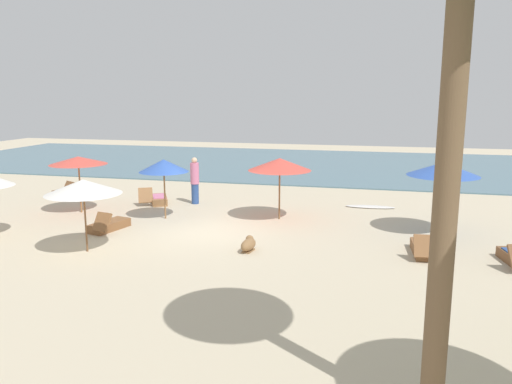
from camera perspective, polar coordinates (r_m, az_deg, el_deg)
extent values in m
plane|color=beige|center=(16.92, -5.39, -4.50)|extent=(60.00, 60.00, 0.00)
cube|color=slate|center=(33.13, 4.30, 3.20)|extent=(48.00, 16.00, 0.06)
cylinder|color=olive|center=(20.54, -19.14, 0.72)|extent=(0.06, 0.06, 2.12)
cone|color=#D84C3F|center=(20.40, -19.31, 3.37)|extent=(2.15, 2.15, 0.30)
cylinder|color=brown|center=(15.37, -18.60, -2.64)|extent=(0.05, 0.05, 2.07)
cone|color=white|center=(15.20, -18.80, 0.56)|extent=(2.16, 2.16, 0.42)
cylinder|color=brown|center=(17.50, 20.05, -0.74)|extent=(0.05, 0.05, 2.30)
cone|color=#3359B2|center=(17.33, 20.26, 2.44)|extent=(2.28, 2.28, 0.44)
cylinder|color=brown|center=(18.37, 2.65, 0.28)|extent=(0.06, 0.06, 2.19)
cone|color=#D84C3F|center=(18.22, 2.67, 3.13)|extent=(2.27, 2.27, 0.44)
cylinder|color=olive|center=(18.72, -10.21, 0.23)|extent=(0.06, 0.06, 2.13)
cone|color=#3359B2|center=(18.58, -10.30, 2.93)|extent=(1.79, 1.79, 0.45)
cube|color=brown|center=(17.81, -16.13, -3.64)|extent=(0.92, 1.60, 0.28)
cube|color=brown|center=(17.09, -16.86, -3.25)|extent=(0.64, 0.51, 0.59)
cube|color=brown|center=(24.35, -20.05, -0.01)|extent=(1.19, 1.61, 0.28)
cube|color=brown|center=(23.62, -20.32, 0.39)|extent=(0.68, 0.60, 0.59)
cube|color=#2D4C8C|center=(24.33, -20.07, 0.35)|extent=(0.92, 1.17, 0.03)
cube|color=olive|center=(21.61, -10.78, -0.86)|extent=(1.21, 1.61, 0.28)
cube|color=olive|center=(21.13, -12.29, -0.36)|extent=(0.69, 0.61, 0.59)
cube|color=#D17299|center=(21.58, -10.79, -0.46)|extent=(0.93, 1.17, 0.03)
cube|color=brown|center=(15.34, 18.31, -6.11)|extent=(0.70, 1.54, 0.28)
cube|color=brown|center=(14.59, 18.39, -5.79)|extent=(0.60, 0.45, 0.58)
cylinder|color=#2D4C8C|center=(21.22, -6.84, -0.19)|extent=(0.34, 0.34, 0.84)
cylinder|color=#D17299|center=(21.08, -6.89, 2.09)|extent=(0.40, 0.40, 0.87)
sphere|color=beige|center=(21.00, -6.93, 3.55)|extent=(0.24, 0.24, 0.24)
cylinder|color=brown|center=(6.91, 20.46, -1.57)|extent=(0.32, 0.32, 6.17)
cube|color=olive|center=(14.84, -0.86, -6.59)|extent=(0.30, 0.49, 0.04)
ellipsoid|color=olive|center=(14.79, -0.87, -5.93)|extent=(0.45, 0.80, 0.34)
sphere|color=olive|center=(15.10, -0.72, -5.30)|extent=(0.24, 0.24, 0.24)
ellipsoid|color=silver|center=(20.92, 12.69, -1.62)|extent=(1.98, 0.59, 0.07)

